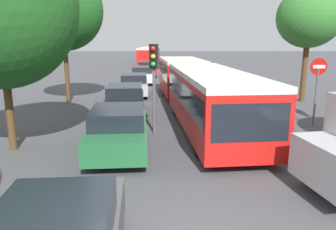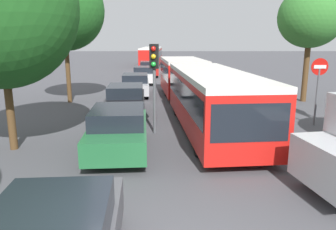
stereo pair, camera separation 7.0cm
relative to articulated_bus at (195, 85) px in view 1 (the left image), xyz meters
The scene contains 11 objects.
articulated_bus is the anchor object (origin of this frame).
city_bus_rear 31.29m from the articulated_bus, 96.06° to the left, with size 2.93×11.50×2.46m.
queued_car_green 6.68m from the articulated_bus, 117.54° to the right, with size 2.02×4.29×1.46m.
queued_car_black 3.53m from the articulated_bus, behind, with size 2.00×4.25×1.44m.
queued_car_silver 6.17m from the articulated_bus, 124.07° to the left, with size 1.94×4.13×1.40m.
queued_car_white 11.61m from the articulated_bus, 106.36° to the left, with size 1.93×4.09×1.39m.
queued_car_red 16.81m from the articulated_bus, 100.51° to the left, with size 2.02×4.30×1.46m.
traffic_light 4.42m from the articulated_bus, 117.41° to the right, with size 0.35×0.38×3.40m.
no_entry_sign 5.49m from the articulated_bus, 29.06° to the right, with size 0.70×0.08×2.82m.
tree_left_far 8.46m from the articulated_bus, 158.59° to the left, with size 4.40×4.40×7.32m.
tree_right_mid 7.98m from the articulated_bus, 23.97° to the left, with size 3.60×3.60×6.50m.
Camera 1 is at (-0.02, -4.08, 3.56)m, focal length 35.00 mm.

